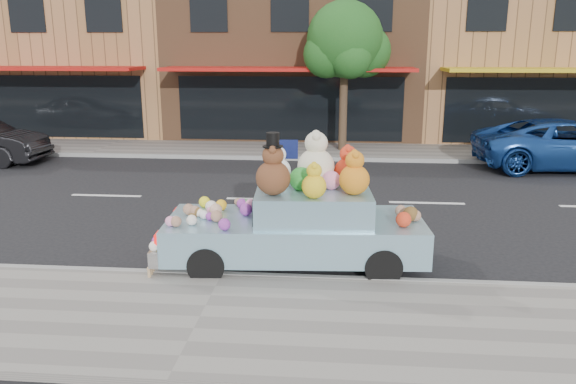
# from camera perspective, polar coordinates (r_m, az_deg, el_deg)

# --- Properties ---
(ground) EXTENTS (120.00, 120.00, 0.00)m
(ground) POSITION_cam_1_polar(r_m,az_deg,el_deg) (13.91, -2.59, -0.75)
(ground) COLOR black
(ground) RESTS_ON ground
(near_sidewalk) EXTENTS (60.00, 3.00, 0.12)m
(near_sidewalk) POSITION_cam_1_polar(r_m,az_deg,el_deg) (7.90, -8.92, -12.75)
(near_sidewalk) COLOR gray
(near_sidewalk) RESTS_ON ground
(far_sidewalk) EXTENTS (60.00, 3.00, 0.12)m
(far_sidewalk) POSITION_cam_1_polar(r_m,az_deg,el_deg) (20.20, -0.18, 4.25)
(far_sidewalk) COLOR gray
(far_sidewalk) RESTS_ON ground
(near_kerb) EXTENTS (60.00, 0.12, 0.13)m
(near_kerb) POSITION_cam_1_polar(r_m,az_deg,el_deg) (9.22, -6.70, -8.51)
(near_kerb) COLOR gray
(near_kerb) RESTS_ON ground
(far_kerb) EXTENTS (60.00, 0.12, 0.13)m
(far_kerb) POSITION_cam_1_polar(r_m,az_deg,el_deg) (18.73, -0.59, 3.45)
(far_kerb) COLOR gray
(far_kerb) RESTS_ON ground
(storefront_left) EXTENTS (10.00, 9.80, 7.30)m
(storefront_left) POSITION_cam_1_polar(r_m,az_deg,el_deg) (27.89, -20.62, 13.58)
(storefront_left) COLOR #9E6B42
(storefront_left) RESTS_ON ground
(storefront_mid) EXTENTS (10.00, 9.80, 7.30)m
(storefront_mid) POSITION_cam_1_polar(r_m,az_deg,el_deg) (25.34, 0.97, 14.47)
(storefront_mid) COLOR brown
(storefront_mid) RESTS_ON ground
(storefront_right) EXTENTS (10.00, 9.80, 7.30)m
(storefront_right) POSITION_cam_1_polar(r_m,az_deg,el_deg) (26.57, 23.66, 13.30)
(storefront_right) COLOR #9E6B42
(storefront_right) RESTS_ON ground
(street_tree) EXTENTS (3.00, 2.70, 5.22)m
(street_tree) POSITION_cam_1_polar(r_m,az_deg,el_deg) (19.85, 5.86, 14.53)
(street_tree) COLOR #38281C
(street_tree) RESTS_ON ground
(car_blue) EXTENTS (5.63, 2.83, 1.53)m
(car_blue) POSITION_cam_1_polar(r_m,az_deg,el_deg) (19.22, 26.55, 4.32)
(car_blue) COLOR #1C479B
(car_blue) RESTS_ON ground
(art_car) EXTENTS (4.58, 2.02, 2.36)m
(art_car) POSITION_cam_1_polar(r_m,az_deg,el_deg) (9.50, 0.99, -2.83)
(art_car) COLOR black
(art_car) RESTS_ON ground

